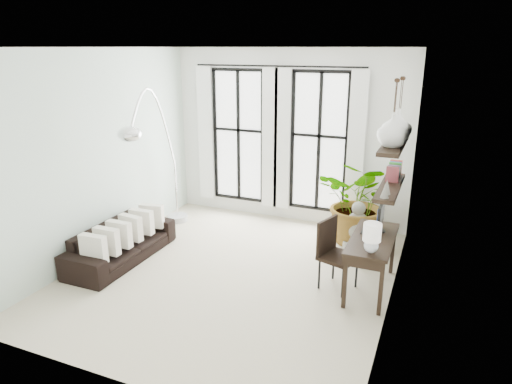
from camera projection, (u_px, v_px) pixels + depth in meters
The scene contains 16 objects.
floor at pixel (232, 273), 6.76m from camera, with size 5.00×5.00×0.00m, color beige.
ceiling at pixel (228, 47), 5.78m from camera, with size 5.00×5.00×0.00m, color white.
wall_left at pixel (100, 155), 7.09m from camera, with size 5.00×5.00×0.00m, color silver.
wall_right at pixel (400, 187), 5.44m from camera, with size 5.00×5.00×0.00m, color white.
wall_back at pixel (288, 137), 8.47m from camera, with size 4.50×4.50×0.00m, color white.
windows at pixel (277, 139), 8.49m from camera, with size 3.26×0.13×2.65m.
wall_shelves at pixel (392, 169), 5.77m from camera, with size 0.25×1.30×0.60m.
sofa at pixel (121, 243), 7.12m from camera, with size 1.94×0.76×0.57m, color black.
throw_pillows at pixel (125, 231), 7.02m from camera, with size 0.40×1.52×0.40m.
plant at pixel (361, 202), 7.57m from camera, with size 1.33×1.15×1.48m, color #2D7228.
desk at pixel (372, 242), 6.05m from camera, with size 0.56×1.31×1.17m.
desk_chair at pixel (334, 249), 6.24m from camera, with size 0.58×0.58×0.98m.
arc_lamp at pixel (153, 124), 7.35m from camera, with size 0.77×2.10×2.61m.
buddha at pixel (357, 229), 7.51m from camera, with size 0.45×0.45×0.81m.
vase_a at pixel (393, 131), 5.35m from camera, with size 0.37×0.37×0.38m, color white.
vase_b at pixel (397, 125), 5.70m from camera, with size 0.37×0.37×0.38m, color white.
Camera 1 is at (2.66, -5.46, 3.20)m, focal length 32.00 mm.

